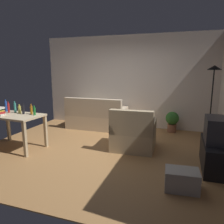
# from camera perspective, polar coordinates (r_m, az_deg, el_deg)

# --- Properties ---
(ground_plane) EXTENTS (5.20, 4.40, 0.02)m
(ground_plane) POSITION_cam_1_polar(r_m,az_deg,el_deg) (4.80, -3.08, -9.99)
(ground_plane) COLOR #9E7042
(wall_rear) EXTENTS (5.20, 0.10, 2.70)m
(wall_rear) POSITION_cam_1_polar(r_m,az_deg,el_deg) (6.57, 3.93, 7.98)
(wall_rear) COLOR silver
(wall_rear) RESTS_ON ground_plane
(couch) EXTENTS (1.69, 0.84, 0.92)m
(couch) POSITION_cam_1_polar(r_m,az_deg,el_deg) (6.38, -4.15, -1.58)
(couch) COLOR beige
(couch) RESTS_ON ground_plane
(tv_stand) EXTENTS (0.44, 1.10, 0.48)m
(tv_stand) POSITION_cam_1_polar(r_m,az_deg,el_deg) (4.28, 25.62, -10.28)
(tv_stand) COLOR black
(tv_stand) RESTS_ON ground_plane
(tv) EXTENTS (0.41, 0.60, 0.44)m
(tv) POSITION_cam_1_polar(r_m,az_deg,el_deg) (4.14, 26.22, -4.33)
(tv) COLOR #2D2D33
(tv) RESTS_ON tv_stand
(torchiere_lamp) EXTENTS (0.32, 0.32, 1.81)m
(torchiere_lamp) POSITION_cam_1_polar(r_m,az_deg,el_deg) (5.26, 25.14, 6.79)
(torchiere_lamp) COLOR black
(torchiere_lamp) RESTS_ON ground_plane
(desk) EXTENTS (1.24, 0.78, 0.76)m
(desk) POSITION_cam_1_polar(r_m,az_deg,el_deg) (5.15, -24.34, -1.83)
(desk) COLOR #C6B28E
(desk) RESTS_ON ground_plane
(potted_plant) EXTENTS (0.36, 0.36, 0.57)m
(potted_plant) POSITION_cam_1_polar(r_m,az_deg,el_deg) (6.22, 15.60, -2.13)
(potted_plant) COLOR brown
(potted_plant) RESTS_ON ground_plane
(armchair) EXTENTS (0.93, 0.88, 0.92)m
(armchair) POSITION_cam_1_polar(r_m,az_deg,el_deg) (4.74, 5.65, -6.06)
(armchair) COLOR tan
(armchair) RESTS_ON ground_plane
(storage_box) EXTENTS (0.51, 0.38, 0.30)m
(storage_box) POSITION_cam_1_polar(r_m,az_deg,el_deg) (3.44, 17.96, -16.67)
(storage_box) COLOR #A8A399
(storage_box) RESTS_ON ground_plane
(bottle_blue) EXTENTS (0.05, 0.05, 0.28)m
(bottle_blue) POSITION_cam_1_polar(r_m,az_deg,el_deg) (5.58, -26.21, 1.40)
(bottle_blue) COLOR #2347A3
(bottle_blue) RESTS_ON desk
(bottle_red) EXTENTS (0.05, 0.05, 0.25)m
(bottle_red) POSITION_cam_1_polar(r_m,az_deg,el_deg) (5.40, -25.66, 1.02)
(bottle_red) COLOR #AD2323
(bottle_red) RESTS_ON desk
(bottle_tall) EXTENTS (0.05, 0.05, 0.26)m
(bottle_tall) POSITION_cam_1_polar(r_m,az_deg,el_deg) (5.33, -24.25, 1.07)
(bottle_tall) COLOR teal
(bottle_tall) RESTS_ON desk
(bottle_squat) EXTENTS (0.06, 0.06, 0.20)m
(bottle_squat) POSITION_cam_1_polar(r_m,az_deg,el_deg) (5.22, -23.24, 0.62)
(bottle_squat) COLOR #BCB24C
(bottle_squat) RESTS_ON desk
(bottle_dark) EXTENTS (0.05, 0.05, 0.24)m
(bottle_dark) POSITION_cam_1_polar(r_m,az_deg,el_deg) (5.09, -22.40, 0.66)
(bottle_dark) COLOR black
(bottle_dark) RESTS_ON desk
(bottle_amber) EXTENTS (0.05, 0.05, 0.23)m
(bottle_amber) POSITION_cam_1_polar(r_m,az_deg,el_deg) (5.02, -20.54, 0.55)
(bottle_amber) COLOR #9E6019
(bottle_amber) RESTS_ON desk
(bottle_green) EXTENTS (0.05, 0.05, 0.21)m
(bottle_green) POSITION_cam_1_polar(r_m,az_deg,el_deg) (4.89, -19.82, 0.22)
(bottle_green) COLOR #1E722D
(bottle_green) RESTS_ON desk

